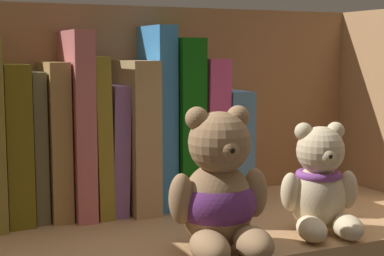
{
  "coord_description": "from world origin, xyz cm",
  "views": [
    {
      "loc": [
        -30.99,
        -66.9,
        23.26
      ],
      "look_at": [
        -0.56,
        0.0,
        14.13
      ],
      "focal_mm": 56.83,
      "sensor_mm": 36.0,
      "label": 1
    }
  ],
  "objects_px": {
    "book_3": "(14,143)",
    "teddy_bear_smaller": "(320,186)",
    "book_8": "(109,147)",
    "book_11": "(175,121)",
    "book_10": "(153,117)",
    "book_12": "(198,130)",
    "book_4": "(35,145)",
    "book_13": "(220,144)",
    "book_7": "(93,134)",
    "book_6": "(74,123)",
    "book_5": "(53,139)",
    "book_9": "(131,134)",
    "teddy_bear_larger": "(219,194)"
  },
  "relations": [
    {
      "from": "book_3",
      "to": "book_12",
      "type": "height_order",
      "value": "book_12"
    },
    {
      "from": "book_7",
      "to": "teddy_bear_smaller",
      "type": "relative_size",
      "value": 1.58
    },
    {
      "from": "book_4",
      "to": "teddy_bear_larger",
      "type": "height_order",
      "value": "book_4"
    },
    {
      "from": "book_8",
      "to": "book_12",
      "type": "relative_size",
      "value": 0.83
    },
    {
      "from": "book_6",
      "to": "book_12",
      "type": "distance_m",
      "value": 0.18
    },
    {
      "from": "book_13",
      "to": "book_12",
      "type": "bearing_deg",
      "value": 180.0
    },
    {
      "from": "book_3",
      "to": "book_6",
      "type": "distance_m",
      "value": 0.08
    },
    {
      "from": "book_6",
      "to": "book_12",
      "type": "xyz_separation_m",
      "value": [
        0.18,
        0.0,
        -0.02
      ]
    },
    {
      "from": "book_10",
      "to": "book_5",
      "type": "bearing_deg",
      "value": 180.0
    },
    {
      "from": "book_10",
      "to": "book_12",
      "type": "height_order",
      "value": "book_10"
    },
    {
      "from": "book_7",
      "to": "book_12",
      "type": "bearing_deg",
      "value": 0.0
    },
    {
      "from": "book_11",
      "to": "book_12",
      "type": "bearing_deg",
      "value": 0.0
    },
    {
      "from": "book_4",
      "to": "book_11",
      "type": "relative_size",
      "value": 0.81
    },
    {
      "from": "book_4",
      "to": "book_13",
      "type": "distance_m",
      "value": 0.27
    },
    {
      "from": "book_5",
      "to": "book_13",
      "type": "relative_size",
      "value": 1.26
    },
    {
      "from": "teddy_bear_smaller",
      "to": "book_6",
      "type": "bearing_deg",
      "value": 138.99
    },
    {
      "from": "book_3",
      "to": "book_6",
      "type": "bearing_deg",
      "value": 0.0
    },
    {
      "from": "book_13",
      "to": "book_7",
      "type": "bearing_deg",
      "value": 180.0
    },
    {
      "from": "book_6",
      "to": "book_9",
      "type": "bearing_deg",
      "value": 0.0
    },
    {
      "from": "book_5",
      "to": "book_9",
      "type": "xyz_separation_m",
      "value": [
        0.11,
        0.0,
        0.0
      ]
    },
    {
      "from": "book_4",
      "to": "book_7",
      "type": "bearing_deg",
      "value": 0.0
    },
    {
      "from": "book_4",
      "to": "book_6",
      "type": "distance_m",
      "value": 0.06
    },
    {
      "from": "book_6",
      "to": "book_8",
      "type": "distance_m",
      "value": 0.06
    },
    {
      "from": "book_9",
      "to": "book_12",
      "type": "distance_m",
      "value": 0.1
    },
    {
      "from": "book_8",
      "to": "book_13",
      "type": "height_order",
      "value": "book_8"
    },
    {
      "from": "book_12",
      "to": "book_13",
      "type": "bearing_deg",
      "value": 0.0
    },
    {
      "from": "book_6",
      "to": "book_12",
      "type": "height_order",
      "value": "book_6"
    },
    {
      "from": "book_13",
      "to": "book_4",
      "type": "bearing_deg",
      "value": 180.0
    },
    {
      "from": "book_3",
      "to": "teddy_bear_larger",
      "type": "distance_m",
      "value": 0.29
    },
    {
      "from": "book_11",
      "to": "book_5",
      "type": "bearing_deg",
      "value": 180.0
    },
    {
      "from": "book_11",
      "to": "book_6",
      "type": "bearing_deg",
      "value": 180.0
    },
    {
      "from": "book_4",
      "to": "book_10",
      "type": "bearing_deg",
      "value": 0.0
    },
    {
      "from": "book_4",
      "to": "book_10",
      "type": "distance_m",
      "value": 0.17
    },
    {
      "from": "book_4",
      "to": "book_11",
      "type": "distance_m",
      "value": 0.2
    },
    {
      "from": "book_8",
      "to": "teddy_bear_larger",
      "type": "height_order",
      "value": "book_8"
    },
    {
      "from": "book_3",
      "to": "teddy_bear_larger",
      "type": "bearing_deg",
      "value": -50.02
    },
    {
      "from": "book_4",
      "to": "book_8",
      "type": "distance_m",
      "value": 0.1
    },
    {
      "from": "book_8",
      "to": "book_11",
      "type": "xyz_separation_m",
      "value": [
        0.1,
        0.0,
        0.03
      ]
    },
    {
      "from": "book_10",
      "to": "book_8",
      "type": "bearing_deg",
      "value": 180.0
    },
    {
      "from": "book_5",
      "to": "book_12",
      "type": "distance_m",
      "value": 0.21
    },
    {
      "from": "book_9",
      "to": "teddy_bear_larger",
      "type": "xyz_separation_m",
      "value": [
        0.03,
        -0.22,
        -0.04
      ]
    },
    {
      "from": "book_3",
      "to": "teddy_bear_smaller",
      "type": "xyz_separation_m",
      "value": [
        0.32,
        -0.21,
        -0.04
      ]
    },
    {
      "from": "book_3",
      "to": "book_8",
      "type": "height_order",
      "value": "book_3"
    },
    {
      "from": "book_8",
      "to": "book_12",
      "type": "bearing_deg",
      "value": 0.0
    },
    {
      "from": "book_7",
      "to": "book_10",
      "type": "xyz_separation_m",
      "value": [
        0.09,
        0.0,
        0.02
      ]
    },
    {
      "from": "book_13",
      "to": "book_8",
      "type": "bearing_deg",
      "value": 180.0
    },
    {
      "from": "book_12",
      "to": "book_13",
      "type": "height_order",
      "value": "book_12"
    },
    {
      "from": "book_3",
      "to": "book_4",
      "type": "relative_size",
      "value": 1.05
    },
    {
      "from": "book_5",
      "to": "book_6",
      "type": "bearing_deg",
      "value": 0.0
    },
    {
      "from": "teddy_bear_larger",
      "to": "book_3",
      "type": "bearing_deg",
      "value": 129.98
    }
  ]
}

